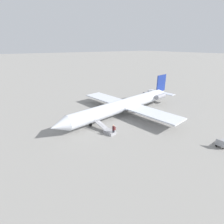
{
  "coord_description": "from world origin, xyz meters",
  "views": [
    {
      "loc": [
        19.92,
        25.17,
        12.84
      ],
      "look_at": [
        3.47,
        1.3,
        1.69
      ],
      "focal_mm": 28.0,
      "sensor_mm": 36.0,
      "label": 1
    }
  ],
  "objects": [
    {
      "name": "boarding_stairs",
      "position": [
        6.62,
        4.77,
        0.36
      ],
      "size": [
        1.6,
        4.12,
        1.62
      ],
      "rotation": [
        0.0,
        0.0,
        -1.42
      ],
      "color": "#99999E",
      "rests_on": "ground"
    },
    {
      "name": "passenger",
      "position": [
        6.36,
        5.93,
        1.0
      ],
      "size": [
        0.37,
        0.56,
        1.74
      ],
      "rotation": [
        0.0,
        0.0,
        -1.42
      ],
      "color": "#23232D",
      "rests_on": "ground"
    },
    {
      "name": "airplane_main",
      "position": [
        -0.89,
        -0.13,
        1.9
      ],
      "size": [
        29.95,
        23.0,
        6.35
      ],
      "rotation": [
        0.0,
        0.0,
        0.15
      ],
      "color": "silver",
      "rests_on": "ground"
    },
    {
      "name": "ground_plane",
      "position": [
        0.0,
        0.0,
        0.0
      ],
      "size": [
        600.0,
        600.0,
        0.0
      ],
      "primitive_type": "plane",
      "color": "gray"
    },
    {
      "name": "luggage_cart",
      "position": [
        -3.98,
        16.78,
        0.46
      ],
      "size": [
        2.26,
        1.22,
        1.22
      ],
      "rotation": [
        0.0,
        0.0,
        0.06
      ],
      "color": "gray",
      "rests_on": "ground"
    }
  ]
}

